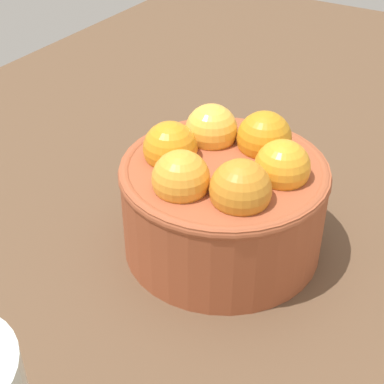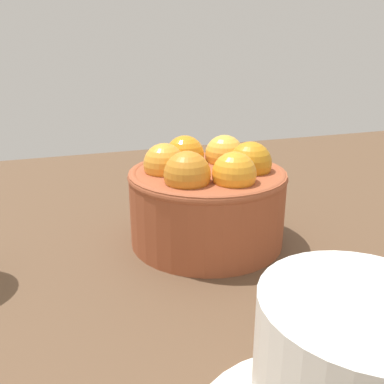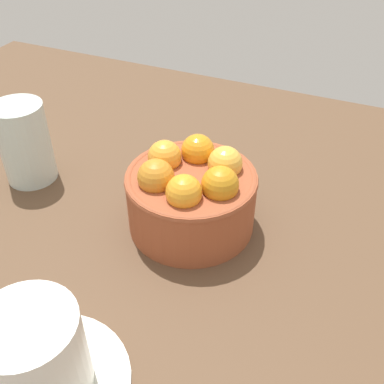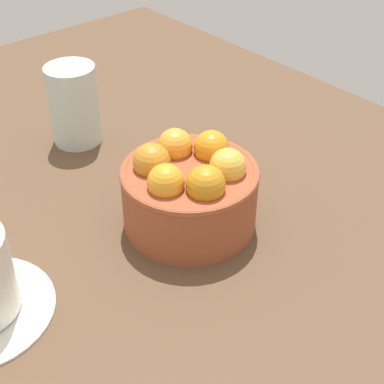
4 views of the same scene
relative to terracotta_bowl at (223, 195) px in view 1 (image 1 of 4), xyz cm
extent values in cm
cube|color=brown|center=(0.00, 0.00, -6.24)|extent=(126.40, 82.00, 3.04)
cylinder|color=#9E4C2D|center=(0.00, 0.00, -1.09)|extent=(15.06, 15.06, 7.27)
torus|color=#9E4C2D|center=(0.00, 0.00, 2.15)|extent=(15.26, 15.26, 1.00)
sphere|color=gold|center=(-3.92, 1.20, 3.28)|extent=(3.98, 3.98, 3.98)
sphere|color=orange|center=(-3.00, -2.79, 3.28)|extent=(4.14, 4.14, 4.14)
sphere|color=orange|center=(0.92, -3.99, 3.28)|extent=(3.92, 3.92, 3.92)
sphere|color=orange|center=(3.92, -1.19, 3.28)|extent=(4.13, 4.13, 4.13)
sphere|color=#F6B541|center=(2.99, 2.80, 3.28)|extent=(4.03, 4.03, 4.03)
sphere|color=orange|center=(-0.93, 4.00, 3.28)|extent=(4.00, 4.00, 4.00)
camera|label=1|loc=(-31.43, -16.35, 25.04)|focal=54.96mm
camera|label=2|loc=(-13.98, -34.94, 13.51)|focal=38.24mm
camera|label=3|loc=(16.91, -38.06, 32.84)|focal=42.67mm
camera|label=4|loc=(38.71, -33.06, 37.23)|focal=53.43mm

